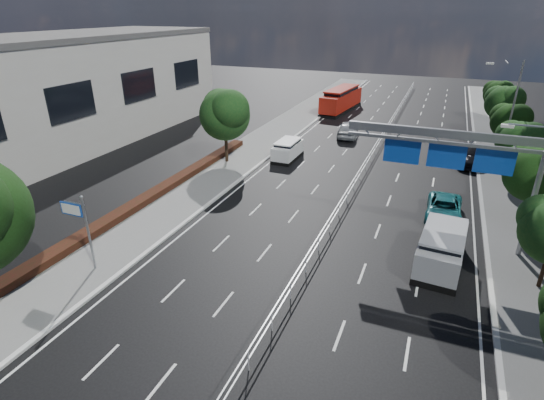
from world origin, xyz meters
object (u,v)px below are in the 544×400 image
(toilet_sign, at_px, (79,219))
(near_car_dark, at_px, (351,98))
(overhead_gantry, at_px, (462,153))
(white_minivan, at_px, (288,150))
(near_car_silver, at_px, (348,129))
(parked_car_dark, at_px, (470,155))
(red_bus, at_px, (341,99))
(silver_minivan, at_px, (442,248))
(parked_car_teal, at_px, (444,208))

(toilet_sign, xyz_separation_m, near_car_dark, (3.76, 47.69, -2.15))
(overhead_gantry, bearing_deg, white_minivan, 141.96)
(near_car_silver, distance_m, parked_car_dark, 12.84)
(overhead_gantry, distance_m, red_bus, 35.78)
(red_bus, xyz_separation_m, silver_minivan, (14.00, -35.28, -0.54))
(red_bus, height_order, near_car_dark, red_bus)
(overhead_gantry, bearing_deg, parked_car_teal, 93.89)
(near_car_dark, distance_m, silver_minivan, 42.59)
(white_minivan, height_order, red_bus, red_bus)
(toilet_sign, xyz_separation_m, silver_minivan, (17.45, 7.36, -1.89))
(white_minivan, bearing_deg, parked_car_dark, 19.02)
(parked_car_dark, bearing_deg, toilet_sign, -127.53)
(overhead_gantry, height_order, silver_minivan, overhead_gantry)
(near_car_dark, height_order, parked_car_teal, near_car_dark)
(white_minivan, relative_size, parked_car_teal, 0.86)
(near_car_silver, distance_m, near_car_dark, 17.56)
(red_bus, xyz_separation_m, near_car_dark, (0.30, 5.05, -0.80))
(silver_minivan, xyz_separation_m, parked_car_teal, (-0.00, 6.22, -0.39))
(red_bus, relative_size, parked_car_teal, 2.19)
(red_bus, bearing_deg, parked_car_dark, -39.93)
(parked_car_teal, bearing_deg, white_minivan, 151.74)
(red_bus, xyz_separation_m, parked_car_teal, (14.00, -29.06, -0.93))
(near_car_dark, height_order, silver_minivan, silver_minivan)
(toilet_sign, xyz_separation_m, near_car_silver, (7.19, 30.46, -2.09))
(near_car_dark, bearing_deg, white_minivan, 90.13)
(overhead_gantry, relative_size, silver_minivan, 1.92)
(near_car_silver, height_order, parked_car_teal, near_car_silver)
(toilet_sign, relative_size, red_bus, 0.41)
(silver_minivan, bearing_deg, near_car_dark, 113.35)
(toilet_sign, bearing_deg, near_car_silver, 76.72)
(toilet_sign, xyz_separation_m, overhead_gantry, (17.69, 10.05, 2.66))
(white_minivan, height_order, silver_minivan, silver_minivan)
(near_car_silver, bearing_deg, white_minivan, 63.03)
(red_bus, bearing_deg, white_minivan, -82.92)
(red_bus, distance_m, parked_car_dark, 22.91)
(toilet_sign, bearing_deg, parked_car_teal, 37.88)
(red_bus, xyz_separation_m, parked_car_dark, (15.80, -16.58, -0.82))
(near_car_dark, xyz_separation_m, silver_minivan, (13.70, -40.33, 0.26))
(overhead_gantry, distance_m, parked_car_dark, 16.79)
(overhead_gantry, xyz_separation_m, silver_minivan, (-0.24, -2.70, -4.55))
(near_car_silver, xyz_separation_m, parked_car_teal, (10.27, -16.89, -0.19))
(white_minivan, bearing_deg, near_car_dark, 90.90)
(toilet_sign, distance_m, red_bus, 42.79)
(red_bus, relative_size, parked_car_dark, 1.95)
(red_bus, bearing_deg, parked_car_teal, -57.83)
(toilet_sign, distance_m, white_minivan, 21.43)
(toilet_sign, relative_size, white_minivan, 1.05)
(silver_minivan, xyz_separation_m, parked_car_dark, (1.80, 18.70, -0.28))
(overhead_gantry, distance_m, near_car_silver, 23.44)
(toilet_sign, bearing_deg, overhead_gantry, 29.60)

